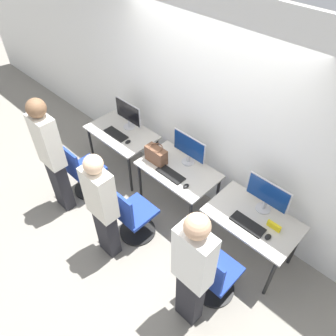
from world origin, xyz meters
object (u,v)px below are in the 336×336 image
(office_chair_center, at_px, (133,217))
(keyboard_center, at_px, (170,174))
(mouse_right, at_px, (268,237))
(office_chair_right, at_px, (214,276))
(monitor_center, at_px, (189,148))
(person_center, at_px, (102,205))
(keyboard_left, at_px, (116,134))
(monitor_left, at_px, (128,114))
(person_right, at_px, (193,270))
(mouse_center, at_px, (186,186))
(monitor_right, at_px, (267,195))
(office_chair_left, at_px, (84,174))
(handbag, at_px, (156,155))
(person_left, at_px, (51,154))
(keyboard_right, at_px, (248,224))
(mouse_left, at_px, (128,142))

(office_chair_center, bearing_deg, keyboard_center, 84.30)
(mouse_right, bearing_deg, office_chair_right, -112.29)
(mouse_right, xyz_separation_m, office_chair_right, (-0.24, -0.57, -0.37))
(monitor_center, relative_size, person_center, 0.32)
(keyboard_left, relative_size, mouse_right, 4.40)
(monitor_left, height_order, person_right, person_right)
(monitor_center, xyz_separation_m, mouse_center, (0.29, -0.36, -0.22))
(monitor_right, bearing_deg, office_chair_right, -88.80)
(person_center, distance_m, monitor_right, 1.84)
(office_chair_left, distance_m, mouse_center, 1.60)
(monitor_center, xyz_separation_m, monitor_right, (1.15, 0.00, 0.00))
(office_chair_center, relative_size, handbag, 2.95)
(keyboard_center, bearing_deg, person_right, -38.24)
(person_left, distance_m, person_right, 2.31)
(person_right, bearing_deg, monitor_left, 152.24)
(office_chair_center, bearing_deg, keyboard_right, 28.03)
(person_left, bearing_deg, office_chair_right, 10.15)
(office_chair_right, bearing_deg, office_chair_left, -178.74)
(person_left, height_order, monitor_center, person_left)
(keyboard_left, distance_m, keyboard_right, 2.31)
(monitor_center, relative_size, mouse_right, 5.72)
(mouse_left, xyz_separation_m, office_chair_right, (2.05, -0.59, -0.37))
(mouse_center, xyz_separation_m, person_right, (0.87, -0.89, 0.20))
(monitor_right, height_order, mouse_right, monitor_right)
(office_chair_left, height_order, mouse_right, office_chair_left)
(keyboard_left, xyz_separation_m, keyboard_right, (2.31, -0.02, 0.00))
(person_center, distance_m, keyboard_right, 1.62)
(mouse_center, bearing_deg, monitor_right, 22.82)
(person_center, bearing_deg, keyboard_left, 135.33)
(office_chair_right, distance_m, person_right, 0.68)
(office_chair_left, height_order, keyboard_right, office_chair_left)
(office_chair_right, bearing_deg, monitor_right, 91.20)
(person_center, bearing_deg, office_chair_right, 19.17)
(office_chair_center, relative_size, keyboard_right, 2.23)
(office_chair_left, xyz_separation_m, keyboard_center, (1.16, 0.59, 0.36))
(person_left, height_order, person_center, person_left)
(mouse_left, bearing_deg, handbag, 0.56)
(keyboard_left, bearing_deg, mouse_center, -2.78)
(keyboard_right, relative_size, mouse_right, 4.40)
(person_left, bearing_deg, office_chair_left, 89.99)
(office_chair_left, distance_m, office_chair_right, 2.33)
(keyboard_center, distance_m, office_chair_center, 0.72)
(keyboard_right, height_order, person_right, person_right)
(person_center, height_order, person_right, person_right)
(person_right, bearing_deg, person_left, -178.73)
(keyboard_left, distance_m, office_chair_left, 0.74)
(office_chair_center, bearing_deg, person_right, -13.33)
(keyboard_center, bearing_deg, office_chair_center, -95.70)
(person_right, bearing_deg, person_center, -176.43)
(keyboard_center, xyz_separation_m, mouse_right, (1.41, 0.03, 0.01))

